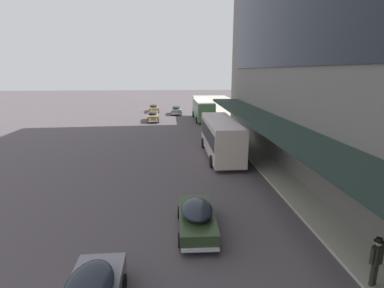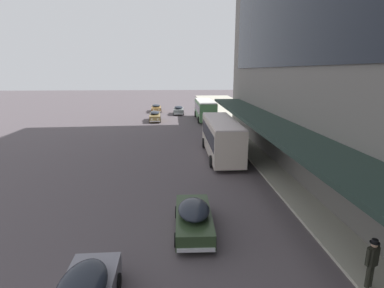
{
  "view_description": "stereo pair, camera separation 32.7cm",
  "coord_description": "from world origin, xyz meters",
  "px_view_note": "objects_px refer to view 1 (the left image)",
  "views": [
    {
      "loc": [
        -0.75,
        -3.16,
        7.59
      ],
      "look_at": [
        0.96,
        20.85,
        1.69
      ],
      "focal_mm": 28.0,
      "sensor_mm": 36.0,
      "label": 1
    },
    {
      "loc": [
        -0.42,
        -3.18,
        7.59
      ],
      "look_at": [
        0.96,
        20.85,
        1.69
      ],
      "focal_mm": 28.0,
      "sensor_mm": 36.0,
      "label": 2
    }
  ],
  "objects_px": {
    "sedan_far_back": "(197,217)",
    "sedan_trailing_near": "(153,116)",
    "sedan_trailing_mid": "(154,108)",
    "transit_bus_kerbside_rear": "(221,136)",
    "transit_bus_kerbside_front": "(203,109)",
    "sedan_oncoming_front": "(176,110)",
    "pedestrian_at_kerb": "(376,259)"
  },
  "relations": [
    {
      "from": "transit_bus_kerbside_front",
      "to": "sedan_trailing_near",
      "type": "height_order",
      "value": "transit_bus_kerbside_front"
    },
    {
      "from": "transit_bus_kerbside_rear",
      "to": "sedan_oncoming_front",
      "type": "bearing_deg",
      "value": 97.15
    },
    {
      "from": "transit_bus_kerbside_front",
      "to": "transit_bus_kerbside_rear",
      "type": "distance_m",
      "value": 20.93
    },
    {
      "from": "transit_bus_kerbside_front",
      "to": "sedan_oncoming_front",
      "type": "bearing_deg",
      "value": 121.76
    },
    {
      "from": "transit_bus_kerbside_rear",
      "to": "sedan_trailing_mid",
      "type": "height_order",
      "value": "transit_bus_kerbside_rear"
    },
    {
      "from": "transit_bus_kerbside_rear",
      "to": "sedan_trailing_mid",
      "type": "distance_m",
      "value": 32.17
    },
    {
      "from": "transit_bus_kerbside_front",
      "to": "sedan_trailing_mid",
      "type": "bearing_deg",
      "value": 128.82
    },
    {
      "from": "sedan_oncoming_front",
      "to": "pedestrian_at_kerb",
      "type": "xyz_separation_m",
      "value": [
        6.09,
        -44.73,
        0.41
      ]
    },
    {
      "from": "sedan_trailing_mid",
      "to": "pedestrian_at_kerb",
      "type": "relative_size",
      "value": 2.66
    },
    {
      "from": "pedestrian_at_kerb",
      "to": "sedan_oncoming_front",
      "type": "bearing_deg",
      "value": 97.75
    },
    {
      "from": "transit_bus_kerbside_rear",
      "to": "sedan_trailing_near",
      "type": "distance_m",
      "value": 21.57
    },
    {
      "from": "sedan_trailing_near",
      "to": "pedestrian_at_kerb",
      "type": "bearing_deg",
      "value": -75.28
    },
    {
      "from": "sedan_trailing_mid",
      "to": "pedestrian_at_kerb",
      "type": "bearing_deg",
      "value": -78.0
    },
    {
      "from": "transit_bus_kerbside_rear",
      "to": "sedan_oncoming_front",
      "type": "xyz_separation_m",
      "value": [
        -3.45,
        27.52,
        -1.17
      ]
    },
    {
      "from": "sedan_trailing_near",
      "to": "pedestrian_at_kerb",
      "type": "distance_m",
      "value": 38.78
    },
    {
      "from": "transit_bus_kerbside_front",
      "to": "sedan_oncoming_front",
      "type": "height_order",
      "value": "transit_bus_kerbside_front"
    },
    {
      "from": "transit_bus_kerbside_rear",
      "to": "sedan_far_back",
      "type": "bearing_deg",
      "value": -104.36
    },
    {
      "from": "transit_bus_kerbside_front",
      "to": "pedestrian_at_kerb",
      "type": "xyz_separation_m",
      "value": [
        2.0,
        -38.13,
        -0.6
      ]
    },
    {
      "from": "transit_bus_kerbside_rear",
      "to": "sedan_trailing_near",
      "type": "bearing_deg",
      "value": 109.57
    },
    {
      "from": "sedan_trailing_near",
      "to": "sedan_trailing_mid",
      "type": "relative_size",
      "value": 1.03
    },
    {
      "from": "sedan_trailing_mid",
      "to": "sedan_far_back",
      "type": "bearing_deg",
      "value": -84.34
    },
    {
      "from": "sedan_far_back",
      "to": "sedan_trailing_mid",
      "type": "xyz_separation_m",
      "value": [
        -4.37,
        44.07,
        -0.05
      ]
    },
    {
      "from": "sedan_trailing_mid",
      "to": "transit_bus_kerbside_rear",
      "type": "bearing_deg",
      "value": -76.22
    },
    {
      "from": "transit_bus_kerbside_front",
      "to": "sedan_oncoming_front",
      "type": "xyz_separation_m",
      "value": [
        -4.09,
        6.6,
        -1.01
      ]
    },
    {
      "from": "transit_bus_kerbside_front",
      "to": "sedan_far_back",
      "type": "bearing_deg",
      "value": -96.63
    },
    {
      "from": "sedan_oncoming_front",
      "to": "sedan_far_back",
      "type": "bearing_deg",
      "value": -89.77
    },
    {
      "from": "sedan_far_back",
      "to": "sedan_oncoming_front",
      "type": "relative_size",
      "value": 0.98
    },
    {
      "from": "sedan_far_back",
      "to": "sedan_trailing_near",
      "type": "distance_m",
      "value": 33.37
    },
    {
      "from": "transit_bus_kerbside_rear",
      "to": "sedan_trailing_near",
      "type": "height_order",
      "value": "transit_bus_kerbside_rear"
    },
    {
      "from": "sedan_trailing_near",
      "to": "sedan_trailing_mid",
      "type": "bearing_deg",
      "value": 92.32
    },
    {
      "from": "transit_bus_kerbside_rear",
      "to": "sedan_trailing_mid",
      "type": "bearing_deg",
      "value": 103.78
    },
    {
      "from": "sedan_trailing_mid",
      "to": "pedestrian_at_kerb",
      "type": "height_order",
      "value": "pedestrian_at_kerb"
    }
  ]
}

